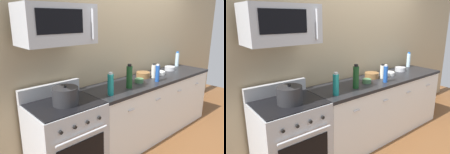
# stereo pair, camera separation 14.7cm
# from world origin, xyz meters

# --- Properties ---
(ground_plane) EXTENTS (6.55, 6.55, 0.00)m
(ground_plane) POSITION_xyz_m (0.00, 0.00, 0.00)
(ground_plane) COLOR brown
(back_wall) EXTENTS (5.46, 0.10, 2.70)m
(back_wall) POSITION_xyz_m (0.00, 0.41, 1.35)
(back_wall) COLOR tan
(back_wall) RESTS_ON ground_plane
(counter_unit) EXTENTS (2.37, 0.66, 0.92)m
(counter_unit) POSITION_xyz_m (0.00, -0.00, 0.46)
(counter_unit) COLOR white
(counter_unit) RESTS_ON ground_plane
(range_oven) EXTENTS (0.76, 0.69, 1.07)m
(range_oven) POSITION_xyz_m (-1.56, 0.00, 0.47)
(range_oven) COLOR #B7BABF
(range_oven) RESTS_ON ground_plane
(microwave) EXTENTS (0.74, 0.44, 0.40)m
(microwave) POSITION_xyz_m (-1.56, 0.05, 1.75)
(microwave) COLOR #B7BABF
(bottle_soda_blue) EXTENTS (0.06, 0.06, 0.26)m
(bottle_soda_blue) POSITION_xyz_m (-0.13, -0.17, 1.04)
(bottle_soda_blue) COLOR #1E4CA5
(bottle_soda_blue) RESTS_ON countertop_slab
(bottle_water_clear) EXTENTS (0.07, 0.07, 0.28)m
(bottle_water_clear) POSITION_xyz_m (1.00, 0.21, 1.05)
(bottle_water_clear) COLOR silver
(bottle_water_clear) RESTS_ON countertop_slab
(bottle_vinegar_white) EXTENTS (0.07, 0.07, 0.22)m
(bottle_vinegar_white) POSITION_xyz_m (0.00, -0.01, 1.02)
(bottle_vinegar_white) COLOR silver
(bottle_vinegar_white) RESTS_ON countertop_slab
(bottle_wine_green) EXTENTS (0.08, 0.08, 0.32)m
(bottle_wine_green) POSITION_xyz_m (-0.64, -0.11, 1.07)
(bottle_wine_green) COLOR #19471E
(bottle_wine_green) RESTS_ON countertop_slab
(bottle_sparkling_teal) EXTENTS (0.07, 0.07, 0.28)m
(bottle_sparkling_teal) POSITION_xyz_m (-1.01, -0.15, 1.05)
(bottle_sparkling_teal) COLOR #197F7A
(bottle_sparkling_teal) RESTS_ON countertop_slab
(bowl_green_glaze) EXTENTS (0.13, 0.13, 0.06)m
(bowl_green_glaze) POSITION_xyz_m (-0.36, -0.03, 0.95)
(bowl_green_glaze) COLOR #477A4C
(bowl_green_glaze) RESTS_ON countertop_slab
(bowl_white_ceramic) EXTENTS (0.19, 0.19, 0.05)m
(bowl_white_ceramic) POSITION_xyz_m (0.22, 0.05, 0.95)
(bowl_white_ceramic) COLOR white
(bowl_white_ceramic) RESTS_ON countertop_slab
(bowl_wooden_salad) EXTENTS (0.21, 0.21, 0.08)m
(bowl_wooden_salad) POSITION_xyz_m (-0.11, 0.10, 0.96)
(bowl_wooden_salad) COLOR brown
(bowl_wooden_salad) RESTS_ON countertop_slab
(bowl_steel_prep) EXTENTS (0.18, 0.18, 0.07)m
(bowl_steel_prep) POSITION_xyz_m (0.61, 0.10, 0.96)
(bowl_steel_prep) COLOR #B2B5BA
(bowl_steel_prep) RESTS_ON countertop_slab
(stockpot) EXTENTS (0.27, 0.27, 0.22)m
(stockpot) POSITION_xyz_m (-1.56, -0.05, 1.02)
(stockpot) COLOR #262628
(stockpot) RESTS_ON range_oven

